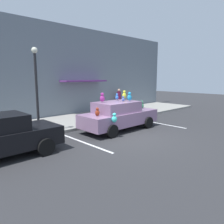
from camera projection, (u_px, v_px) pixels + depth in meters
The scene contains 9 objects.
ground_plane at pixel (132, 139), 9.88m from camera, with size 60.00×60.00×0.00m, color #2D2D30.
sidewalk at pixel (72, 121), 13.43m from camera, with size 24.00×4.00×0.15m, color gray.
storefront_building at pixel (54, 72), 14.47m from camera, with size 24.00×1.25×6.40m.
parking_stripe_front at pixel (159, 123), 13.10m from camera, with size 0.12×3.60×0.01m, color silver.
parking_stripe_rear at pixel (85, 143), 9.24m from camera, with size 0.12×3.60×0.01m, color silver.
plush_covered_car at pixel (119, 115), 11.41m from camera, with size 4.49×2.06×2.09m.
teddy_bear_on_sidewalk at pixel (105, 114), 13.90m from camera, with size 0.30×0.25×0.57m.
street_lamp_post at pixel (36, 82), 9.99m from camera, with size 0.28×0.28×4.04m.
pedestrian_near_shopfront at pixel (119, 99), 18.27m from camera, with size 0.35×0.35×1.68m.
Camera 1 is at (-7.26, -6.26, 2.83)m, focal length 34.07 mm.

